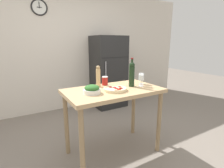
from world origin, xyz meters
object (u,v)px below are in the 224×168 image
Objects in this scene: salt_canister at (105,81)px; homemade_pizza at (115,89)px; wine_glass_near at (141,78)px; wine_bottle at (132,74)px; pepper_mill at (98,77)px; refrigerator at (109,72)px; salad_bowl at (92,90)px; wine_glass_far at (141,77)px.

homemade_pizza is at bearing -94.87° from salt_canister.
wine_glass_near is 0.50m from salt_canister.
salt_canister is (-0.27, 0.25, -0.11)m from wine_bottle.
wine_glass_near is at bearing 2.33° from homemade_pizza.
salt_canister is at bearing 16.74° from pepper_mill.
salad_bowl is at bearing -124.55° from refrigerator.
pepper_mill reaches higher than salad_bowl.
wine_glass_far is (0.08, 0.09, 0.00)m from wine_glass_near.
pepper_mill is 1.39× the size of salad_bowl.
refrigerator is at bearing 55.45° from salad_bowl.
salt_canister is (0.03, 0.32, 0.04)m from homemade_pizza.
wine_glass_near is 0.76× the size of salad_bowl.
refrigerator reaches higher than pepper_mill.
wine_bottle is at bearing -41.92° from salt_canister.
refrigerator is 2.06m from salad_bowl.
pepper_mill reaches higher than homemade_pizza.
wine_bottle is at bearing -170.12° from wine_glass_far.
wine_glass_near is 1.29× the size of salt_canister.
wine_glass_near reaches higher than salad_bowl.
homemade_pizza is (-0.87, -1.72, 0.11)m from refrigerator.
salad_bowl is (-1.17, -1.69, 0.13)m from refrigerator.
wine_glass_far is at bearing 9.88° from wine_bottle.
homemade_pizza is at bearing -167.72° from wine_glass_far.
homemade_pizza is 2.40× the size of salt_canister.
wine_glass_far is 0.54× the size of homemade_pizza.
pepper_mill is (-0.39, 0.21, -0.04)m from wine_bottle.
homemade_pizza is at bearing -177.67° from wine_glass_near.
wine_glass_near and wine_glass_far have the same top height.
pepper_mill is at bearing 151.75° from wine_bottle.
refrigerator reaches higher than homemade_pizza.
refrigerator is at bearing 56.28° from pepper_mill.
wine_glass_far is 1.29× the size of salt_canister.
refrigerator is 1.74m from pepper_mill.
wine_glass_near is 0.55× the size of pepper_mill.
homemade_pizza is (0.09, -0.28, -0.12)m from pepper_mill.
refrigerator reaches higher than wine_glass_far.
wine_glass_near is at bearing -0.94° from salad_bowl.
salad_bowl is at bearing -175.69° from wine_bottle.
refrigerator is 1.64m from salt_canister.
wine_bottle is (-0.57, -1.65, 0.26)m from refrigerator.
pepper_mill is (-0.51, 0.27, 0.03)m from wine_glass_near.
wine_bottle is 0.45m from pepper_mill.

